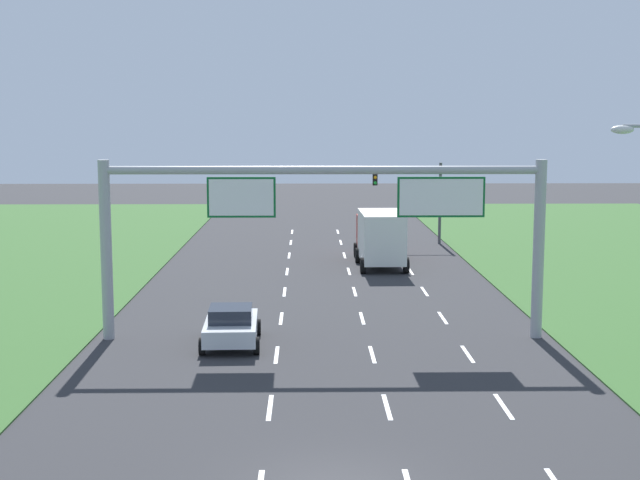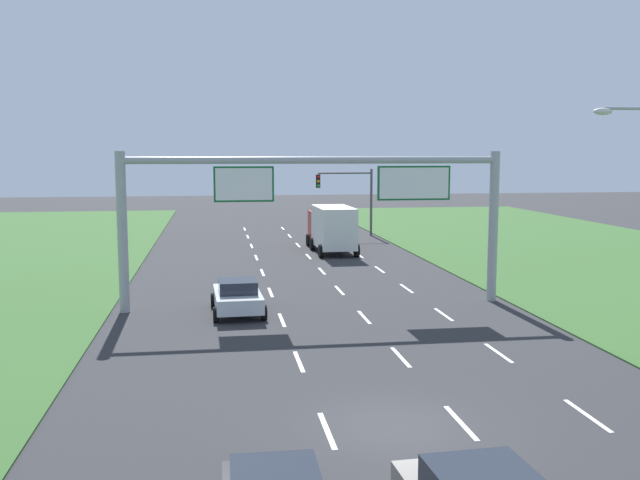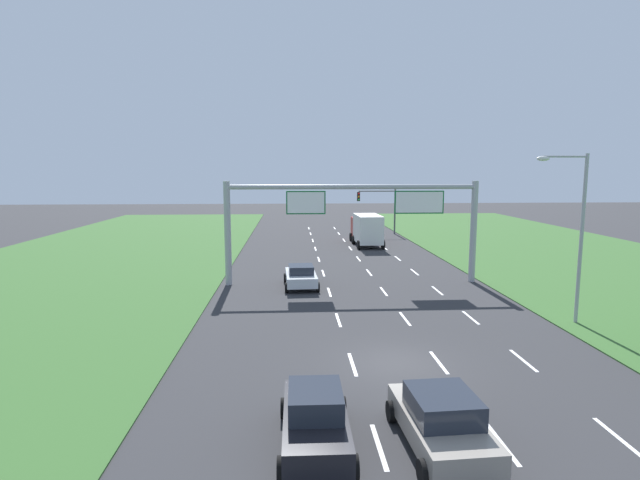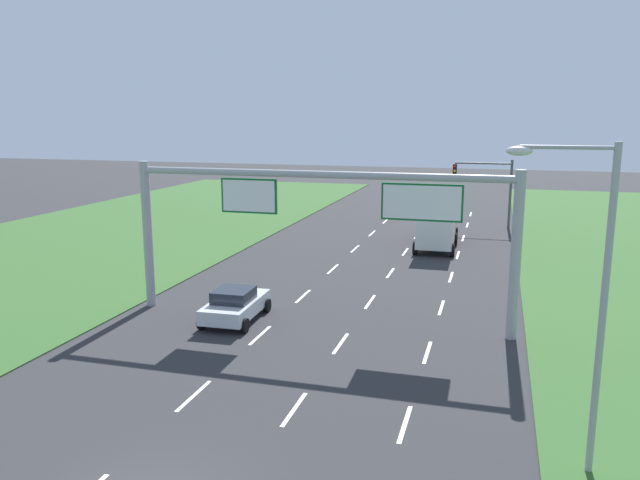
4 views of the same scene
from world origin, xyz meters
The scene contains 11 objects.
ground_plane centered at (0.00, 0.00, 0.00)m, with size 200.00×200.00×0.00m, color #2D2D30.
lane_dashes_inner_left centered at (-1.75, 15.00, 0.00)m, with size 0.14×68.40×0.01m.
lane_dashes_inner_right centered at (1.75, 15.00, 0.00)m, with size 0.14×68.40×0.01m.
lane_dashes_slip centered at (5.25, 15.00, 0.00)m, with size 0.14×68.40×0.01m.
car_near_red centered at (-3.53, 13.50, 0.75)m, with size 2.33×4.13×1.50m.
car_lead_silver centered at (-3.53, -5.83, 0.81)m, with size 2.07×4.33×1.66m.
car_mid_lane centered at (-0.05, -6.16, 0.81)m, with size 2.40×4.37×1.63m.
box_truck centered at (3.66, 32.09, 1.73)m, with size 2.79×7.26×3.24m.
sign_gantry centered at (0.25, 14.51, 4.89)m, with size 17.24×0.44×7.00m.
traffic_light_mast centered at (6.63, 41.32, 3.87)m, with size 4.76×0.49×5.60m.
street_lamp centered at (9.82, 4.73, 5.08)m, with size 2.61×0.32×8.50m.
Camera 3 is at (-4.17, -18.92, 7.64)m, focal length 28.00 mm.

